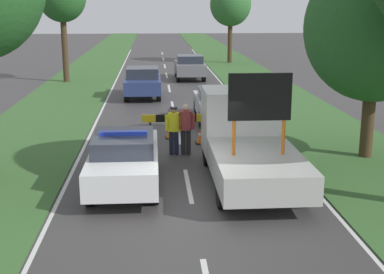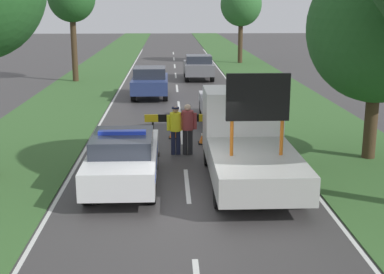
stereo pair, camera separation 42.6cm
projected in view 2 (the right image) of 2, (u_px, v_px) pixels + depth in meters
ground_plane at (189, 202)px, 13.43m from camera, size 160.00×160.00×0.00m
lane_markings at (178, 102)px, 27.26m from camera, size 6.81×64.54×0.01m
grass_verge_left at (85, 85)px, 32.58m from camera, size 4.31×120.00×0.03m
grass_verge_right at (267, 84)px, 33.05m from camera, size 4.31×120.00×0.03m
police_car at (123, 158)px, 14.49m from camera, size 1.81×4.65×1.57m
work_truck at (247, 139)px, 15.15m from camera, size 2.26×5.73×3.19m
road_barrier at (185, 120)px, 18.39m from camera, size 2.80×0.08×1.16m
police_officer at (176, 126)px, 17.47m from camera, size 0.58×0.37×1.61m
pedestrian_civilian at (188, 125)px, 17.48m from camera, size 0.60×0.38×1.69m
traffic_cone_near_police at (173, 132)px, 19.80m from camera, size 0.36×0.36×0.50m
traffic_cone_centre_front at (204, 136)px, 19.02m from camera, size 0.41×0.41×0.57m
traffic_cone_near_truck at (153, 147)px, 17.54m from camera, size 0.42×0.42×0.58m
queued_car_sedan_silver at (223, 103)px, 22.66m from camera, size 1.81×4.06×1.40m
queued_car_hatch_blue at (150, 82)px, 28.36m from camera, size 1.87×3.96×1.61m
queued_car_suv_grey at (199, 67)px, 35.20m from camera, size 1.87×3.96×1.59m
roadside_tree_near_right at (241, 5)px, 44.02m from camera, size 3.39×3.39×6.60m
roadside_tree_mid_right at (379, 28)px, 16.24m from camera, size 4.36×4.36×6.42m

